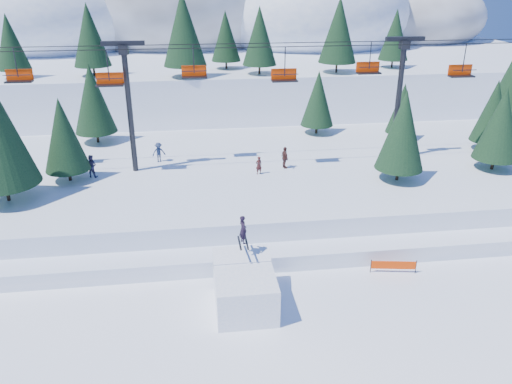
{
  "coord_description": "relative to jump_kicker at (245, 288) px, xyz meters",
  "views": [
    {
      "loc": [
        -4.28,
        -21.36,
        17.09
      ],
      "look_at": [
        -0.61,
        6.0,
        5.2
      ],
      "focal_mm": 35.0,
      "sensor_mm": 36.0,
      "label": 1
    }
  ],
  "objects": [
    {
      "name": "mid_shelf",
      "position": [
        1.81,
        16.14,
        0.03
      ],
      "size": [
        70.0,
        22.0,
        2.5
      ],
      "primitive_type": "cube",
      "color": "white",
      "rests_on": "ground"
    },
    {
      "name": "distant_skiers",
      "position": [
        -0.36,
        16.67,
        2.15
      ],
      "size": [
        29.43,
        7.1,
        1.84
      ],
      "color": "#432320",
      "rests_on": "mid_shelf"
    },
    {
      "name": "banner_far",
      "position": [
        12.16,
        4.63,
        -0.68
      ],
      "size": [
        2.6,
        1.23,
        0.9
      ],
      "color": "black",
      "rests_on": "ground"
    },
    {
      "name": "mountain_ridge",
      "position": [
        -3.29,
        71.51,
        8.42
      ],
      "size": [
        119.0,
        60.45,
        26.46
      ],
      "color": "white",
      "rests_on": "ground"
    },
    {
      "name": "conifer_stand",
      "position": [
        0.55,
        16.71,
        5.76
      ],
      "size": [
        60.72,
        17.62,
        9.64
      ],
      "color": "black",
      "rests_on": "mid_shelf"
    },
    {
      "name": "chairlift",
      "position": [
        3.25,
        16.19,
        8.1
      ],
      "size": [
        46.0,
        3.21,
        10.28
      ],
      "color": "black",
      "rests_on": "mid_shelf"
    },
    {
      "name": "berm",
      "position": [
        1.81,
        6.14,
        -0.67
      ],
      "size": [
        70.0,
        6.0,
        1.1
      ],
      "primitive_type": "cube",
      "color": "white",
      "rests_on": "ground"
    },
    {
      "name": "jump_kicker",
      "position": [
        0.0,
        0.0,
        0.0
      ],
      "size": [
        3.29,
        4.48,
        4.96
      ],
      "color": "white",
      "rests_on": "ground"
    },
    {
      "name": "banner_near",
      "position": [
        9.62,
        2.22,
        -0.68
      ],
      "size": [
        2.82,
        0.53,
        0.9
      ],
      "color": "black",
      "rests_on": "ground"
    },
    {
      "name": "ground",
      "position": [
        1.81,
        -1.86,
        -1.22
      ],
      "size": [
        160.0,
        160.0,
        0.0
      ],
      "primitive_type": "plane",
      "color": "white",
      "rests_on": "ground"
    }
  ]
}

